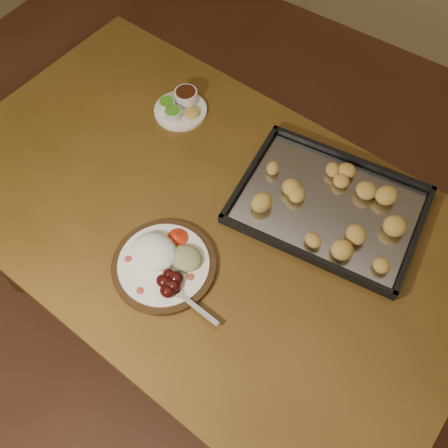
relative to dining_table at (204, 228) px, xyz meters
The scene contains 5 objects.
ground 0.67m from the dining_table, 108.99° to the right, with size 4.00×4.00×0.00m, color brown.
dining_table is the anchor object (origin of this frame).
dinner_plate 0.22m from the dining_table, 85.51° to the right, with size 0.33×0.26×0.06m.
condiment_saucer 0.39m from the dining_table, 136.05° to the left, with size 0.16×0.16×0.05m.
baking_tray 0.36m from the dining_table, 35.16° to the left, with size 0.52×0.41×0.05m.
Camera 1 is at (0.50, -0.43, 1.89)m, focal length 40.00 mm.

